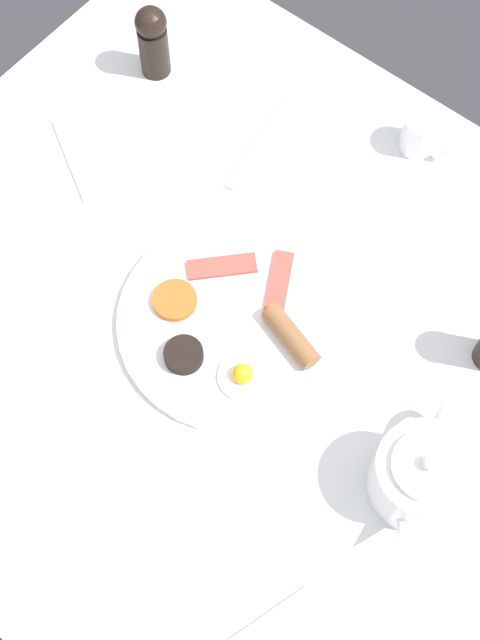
# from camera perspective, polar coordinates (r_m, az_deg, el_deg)

# --- Properties ---
(ground_plane) EXTENTS (8.00, 8.00, 0.00)m
(ground_plane) POSITION_cam_1_polar(r_m,az_deg,el_deg) (1.83, 0.00, -9.66)
(ground_plane) COLOR #333338
(table) EXTENTS (1.08, 0.94, 0.71)m
(table) POSITION_cam_1_polar(r_m,az_deg,el_deg) (1.23, 0.00, -1.72)
(table) COLOR silver
(table) RESTS_ON ground_plane
(breakfast_plate) EXTENTS (0.31, 0.31, 0.04)m
(breakfast_plate) POSITION_cam_1_polar(r_m,az_deg,el_deg) (1.16, -0.46, -0.27)
(breakfast_plate) COLOR white
(breakfast_plate) RESTS_ON table
(teapot_far) EXTENTS (0.12, 0.19, 0.11)m
(teapot_far) POSITION_cam_1_polar(r_m,az_deg,el_deg) (1.07, 11.50, -9.71)
(teapot_far) COLOR white
(teapot_far) RESTS_ON table
(creamer_jug) EXTENTS (0.08, 0.05, 0.06)m
(creamer_jug) POSITION_cam_1_polar(r_m,az_deg,el_deg) (1.31, 11.52, 11.60)
(creamer_jug) COLOR white
(creamer_jug) RESTS_ON table
(salt_grinder) EXTENTS (0.05, 0.05, 0.12)m
(salt_grinder) POSITION_cam_1_polar(r_m,az_deg,el_deg) (1.35, -5.60, 17.41)
(salt_grinder) COLOR black
(salt_grinder) RESTS_ON table
(fork_by_plate) EXTENTS (0.05, 0.19, 0.00)m
(fork_by_plate) POSITION_cam_1_polar(r_m,az_deg,el_deg) (1.31, 1.33, 11.42)
(fork_by_plate) COLOR silver
(fork_by_plate) RESTS_ON table
(spoon_for_tea) EXTENTS (0.14, 0.08, 0.00)m
(spoon_for_tea) POSITION_cam_1_polar(r_m,az_deg,el_deg) (1.31, -10.70, 10.04)
(spoon_for_tea) COLOR silver
(spoon_for_tea) RESTS_ON table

